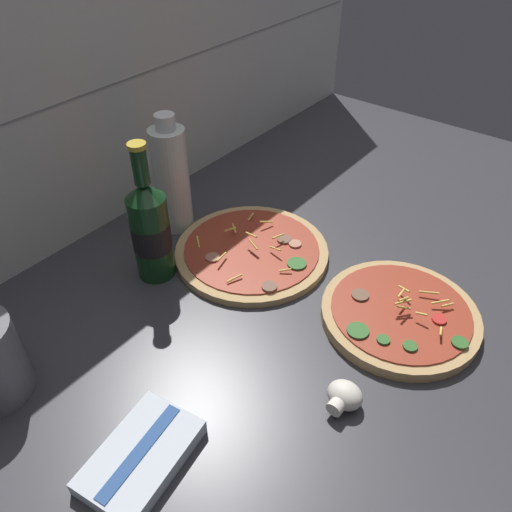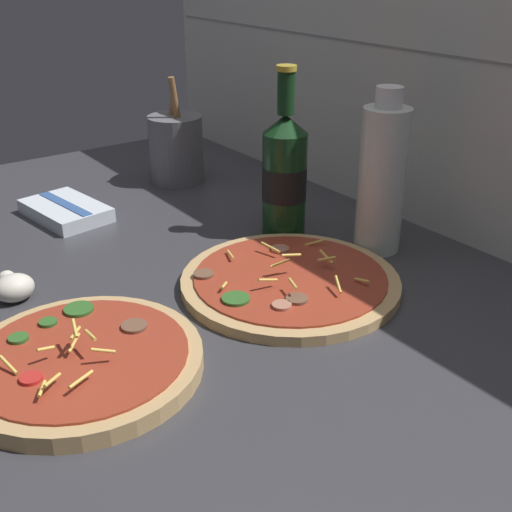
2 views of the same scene
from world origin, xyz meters
The scene contains 9 objects.
counter_slab centered at (0.00, 0.00, 1.25)cm, with size 160.00×90.00×2.50cm.
tile_backsplash centered at (0.00, 45.50, 30.00)cm, with size 160.00×1.13×60.00cm.
pizza_near centered at (0.48, -16.02, 3.63)cm, with size 26.21×26.21×5.74cm.
pizza_far centered at (-1.22, 14.23, 3.34)cm, with size 29.72×29.72×5.20cm.
beer_bottle centered at (-16.23, 24.94, 12.44)cm, with size 6.99×6.99×26.38cm.
oil_bottle centered at (-3.18, 32.76, 13.76)cm, with size 6.95×6.95×24.50cm.
mushroom_left centered at (-19.73, -17.07, 4.32)cm, with size 5.46×5.20×3.64cm.
utensil_crock centered at (-48.73, 23.95, 9.09)cm, with size 10.43×10.43×20.47cm.
dish_towel centered at (-43.26, -1.05, 3.71)cm, with size 16.78×12.03×2.56cm.
Camera 2 is at (58.22, -34.69, 44.08)cm, focal length 45.00 mm.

